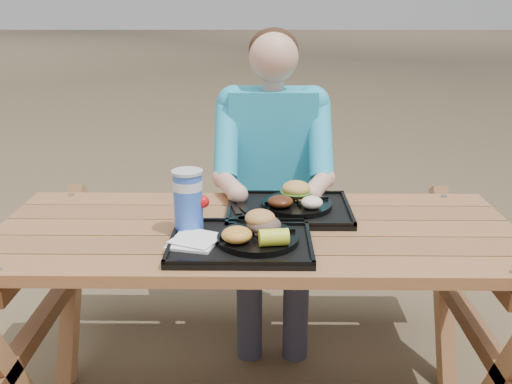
{
  "coord_description": "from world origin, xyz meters",
  "views": [
    {
      "loc": [
        0.02,
        -1.83,
        1.5
      ],
      "look_at": [
        0.0,
        0.0,
        0.88
      ],
      "focal_mm": 40.0,
      "sensor_mm": 36.0,
      "label": 1
    }
  ],
  "objects": [
    {
      "name": "condiment_bbq",
      "position": [
        -0.04,
        -0.03,
        0.78
      ],
      "size": [
        0.04,
        0.04,
        0.03
      ],
      "primitive_type": "cylinder",
      "color": "black",
      "rests_on": "tray_near"
    },
    {
      "name": "cutlery_far",
      "position": [
        -0.06,
        0.16,
        0.77
      ],
      "size": [
        0.09,
        0.16,
        0.01
      ],
      "primitive_type": "cube",
      "rotation": [
        0.0,
        0.0,
        0.41
      ],
      "color": "black",
      "rests_on": "tray_far"
    },
    {
      "name": "soda_cup",
      "position": [
        -0.22,
        -0.06,
        0.87
      ],
      "size": [
        0.1,
        0.1,
        0.19
      ],
      "primitive_type": "cylinder",
      "color": "blue",
      "rests_on": "tray_near"
    },
    {
      "name": "baked_beans",
      "position": [
        0.09,
        0.1,
        0.81
      ],
      "size": [
        0.09,
        0.09,
        0.04
      ],
      "primitive_type": "ellipsoid",
      "color": "#4B210F",
      "rests_on": "plate_far"
    },
    {
      "name": "picnic_table",
      "position": [
        0.0,
        0.0,
        0.38
      ],
      "size": [
        1.8,
        1.49,
        0.75
      ],
      "primitive_type": null,
      "color": "#999999",
      "rests_on": "ground"
    },
    {
      "name": "plate_far",
      "position": [
        0.15,
        0.15,
        0.78
      ],
      "size": [
        0.26,
        0.26,
        0.02
      ],
      "primitive_type": "cylinder",
      "color": "black",
      "rests_on": "tray_far"
    },
    {
      "name": "tray_far",
      "position": [
        0.12,
        0.14,
        0.76
      ],
      "size": [
        0.45,
        0.35,
        0.02
      ],
      "primitive_type": "cube",
      "color": "black",
      "rests_on": "picnic_table"
    },
    {
      "name": "burger",
      "position": [
        0.15,
        0.2,
        0.84
      ],
      "size": [
        0.11,
        0.11,
        0.1
      ],
      "primitive_type": null,
      "color": "gold",
      "rests_on": "plate_far"
    },
    {
      "name": "condiment_mustard",
      "position": [
        0.03,
        -0.02,
        0.79
      ],
      "size": [
        0.05,
        0.05,
        0.03
      ],
      "primitive_type": "cylinder",
      "color": "gold",
      "rests_on": "tray_near"
    },
    {
      "name": "tray_near",
      "position": [
        -0.05,
        -0.16,
        0.76
      ],
      "size": [
        0.45,
        0.35,
        0.02
      ],
      "primitive_type": "cube",
      "color": "black",
      "rests_on": "picnic_table"
    },
    {
      "name": "corn_cob",
      "position": [
        0.06,
        -0.24,
        0.82
      ],
      "size": [
        0.1,
        0.1,
        0.05
      ],
      "primitive_type": null,
      "rotation": [
        0.0,
        0.0,
        0.15
      ],
      "color": "yellow",
      "rests_on": "plate_near"
    },
    {
      "name": "plate_near",
      "position": [
        0.01,
        -0.16,
        0.78
      ],
      "size": [
        0.26,
        0.26,
        0.02
      ],
      "primitive_type": "cylinder",
      "color": "black",
      "rests_on": "tray_near"
    },
    {
      "name": "mac_cheese",
      "position": [
        -0.06,
        -0.22,
        0.81
      ],
      "size": [
        0.1,
        0.1,
        0.05
      ],
      "primitive_type": "ellipsoid",
      "color": "gold",
      "rests_on": "plate_near"
    },
    {
      "name": "potato_salad",
      "position": [
        0.2,
        0.09,
        0.81
      ],
      "size": [
        0.08,
        0.08,
        0.04
      ],
      "primitive_type": "ellipsoid",
      "color": "white",
      "rests_on": "plate_far"
    },
    {
      "name": "diner",
      "position": [
        0.07,
        0.64,
        0.64
      ],
      "size": [
        0.48,
        0.84,
        1.28
      ],
      "primitive_type": null,
      "color": "#1AB6B6",
      "rests_on": "ground"
    },
    {
      "name": "napkin_stack",
      "position": [
        -0.2,
        -0.18,
        0.78
      ],
      "size": [
        0.17,
        0.17,
        0.02
      ],
      "primitive_type": "cube",
      "rotation": [
        0.0,
        0.0,
        -0.22
      ],
      "color": "white",
      "rests_on": "tray_near"
    },
    {
      "name": "sandwich",
      "position": [
        0.03,
        -0.13,
        0.84
      ],
      "size": [
        0.1,
        0.1,
        0.11
      ],
      "primitive_type": null,
      "color": "#C18144",
      "rests_on": "plate_near"
    }
  ]
}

